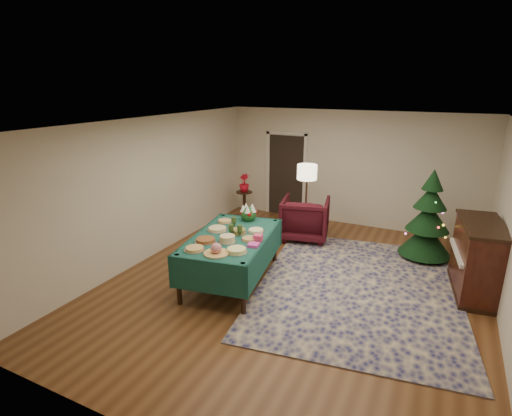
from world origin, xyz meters
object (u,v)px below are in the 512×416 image
at_px(floor_lamp, 307,177).
at_px(side_table, 244,205).
at_px(potted_plant, 244,187).
at_px(gift_box, 258,238).
at_px(buffet_table, 232,245).
at_px(piano, 477,260).
at_px(christmas_tree, 428,219).
at_px(armchair, 305,216).

relative_size(floor_lamp, side_table, 2.39).
relative_size(floor_lamp, potted_plant, 3.82).
distance_m(gift_box, side_table, 3.61).
xyz_separation_m(buffet_table, piano, (3.74, 1.34, -0.08)).
height_order(side_table, potted_plant, potted_plant).
relative_size(gift_box, piano, 0.09).
relative_size(gift_box, christmas_tree, 0.07).
distance_m(buffet_table, floor_lamp, 2.42).
distance_m(side_table, christmas_tree, 4.32).
bearing_deg(side_table, armchair, -18.64).
xyz_separation_m(potted_plant, christmas_tree, (4.26, -0.56, -0.03)).
xyz_separation_m(armchair, potted_plant, (-1.81, 0.61, 0.33)).
height_order(potted_plant, christmas_tree, christmas_tree).
bearing_deg(potted_plant, side_table, 0.00).
distance_m(floor_lamp, potted_plant, 2.13).
bearing_deg(christmas_tree, floor_lamp, -174.19).
distance_m(floor_lamp, piano, 3.43).
bearing_deg(christmas_tree, gift_box, -133.91).
height_order(buffet_table, armchair, armchair).
height_order(side_table, piano, piano).
bearing_deg(floor_lamp, buffet_table, -103.56).
bearing_deg(buffet_table, gift_box, -2.71).
relative_size(armchair, side_table, 1.43).
distance_m(gift_box, potted_plant, 3.57).
xyz_separation_m(armchair, christmas_tree, (2.45, 0.06, 0.29)).
bearing_deg(gift_box, side_table, 121.23).
relative_size(potted_plant, piano, 0.30).
xyz_separation_m(floor_lamp, potted_plant, (-1.88, 0.80, -0.60)).
bearing_deg(side_table, floor_lamp, -22.95).
bearing_deg(armchair, floor_lamp, 98.07).
bearing_deg(buffet_table, christmas_tree, 40.33).
relative_size(side_table, christmas_tree, 0.40).
bearing_deg(gift_box, christmas_tree, 46.09).
relative_size(christmas_tree, piano, 1.21).
relative_size(armchair, christmas_tree, 0.57).
relative_size(gift_box, floor_lamp, 0.08).
distance_m(armchair, christmas_tree, 2.46).
relative_size(buffet_table, side_table, 3.27).
height_order(armchair, floor_lamp, floor_lamp).
bearing_deg(buffet_table, piano, 19.66).
height_order(floor_lamp, piano, floor_lamp).
bearing_deg(christmas_tree, side_table, 172.58).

